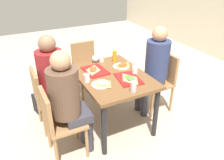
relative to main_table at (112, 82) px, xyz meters
The scene contains 25 objects.
ground_plane 0.63m from the main_table, ahead, with size 10.00×10.00×0.02m, color #B7A893.
main_table is the anchor object (origin of this frame).
chair_near_left 0.85m from the main_table, 109.19° to the right, with size 0.40×0.40×0.84m.
chair_near_right 0.85m from the main_table, 70.81° to the right, with size 0.40×0.40×0.84m.
chair_far_side 0.80m from the main_table, 90.00° to the left, with size 0.40×0.40×0.84m.
chair_left_end 0.94m from the main_table, behind, with size 0.40×0.40×0.84m.
person_in_red 0.72m from the main_table, 112.92° to the right, with size 0.32×0.42×1.25m.
person_in_brown_jacket 0.72m from the main_table, 67.08° to the right, with size 0.32×0.42×1.25m.
person_far_side 0.66m from the main_table, 90.00° to the left, with size 0.32×0.42×1.25m.
tray_red_near 0.26m from the main_table, 143.54° to the right, with size 0.36×0.26×0.02m, color red.
tray_red_far 0.25m from the main_table, 32.35° to the left, with size 0.36×0.26×0.02m, color red.
paper_plate_center 0.30m from the main_table, 126.43° to the left, with size 0.22×0.22×0.01m, color white.
paper_plate_near_edge 0.30m from the main_table, 53.57° to the right, with size 0.22×0.22×0.01m, color white.
pizza_slice_a 0.29m from the main_table, 140.92° to the right, with size 0.26×0.22×0.02m.
pizza_slice_b 0.28m from the main_table, 29.72° to the left, with size 0.24×0.15×0.02m.
pizza_slice_c 0.32m from the main_table, 124.18° to the left, with size 0.24×0.26×0.02m.
pizza_slice_d 0.29m from the main_table, 48.74° to the right, with size 0.22×0.20×0.02m.
plastic_cup_a 0.38m from the main_table, 94.55° to the left, with size 0.07×0.07×0.10m, color white.
plastic_cup_b 0.38m from the main_table, 85.45° to the right, with size 0.07×0.07×0.10m, color white.
plastic_cup_c 0.47m from the main_table, behind, with size 0.07×0.07×0.10m, color white.
plastic_cup_d 0.32m from the main_table, 67.39° to the left, with size 0.07×0.07×0.10m, color white.
soda_can 0.49m from the main_table, ahead, with size 0.07×0.07×0.12m, color #B7BCC6.
condiment_bottle 0.46m from the main_table, 147.99° to the left, with size 0.06×0.06×0.16m, color orange.
foil_bundle 0.49m from the main_table, behind, with size 0.10×0.10×0.10m, color silver.
handbag 1.13m from the main_table, 127.78° to the right, with size 0.32×0.16×0.28m, color black.
Camera 1 is at (2.26, -1.16, 2.00)m, focal length 36.69 mm.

